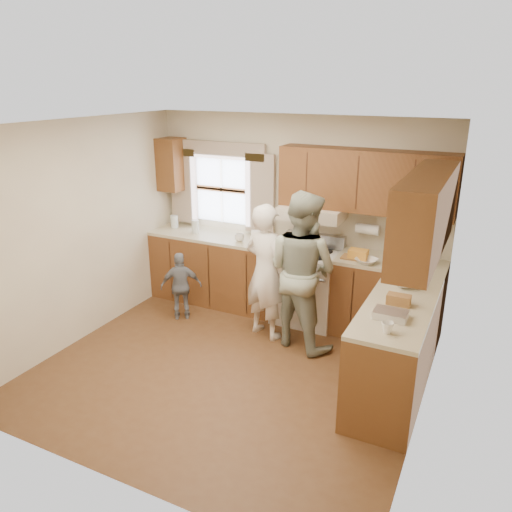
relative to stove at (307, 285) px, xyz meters
The scene contains 6 objects.
room 1.66m from the stove, 101.81° to the right, with size 3.80×3.80×3.80m.
kitchen_fixtures 0.61m from the stove, 48.78° to the right, with size 3.80×2.25×2.15m.
stove is the anchor object (origin of this frame).
woman_left 0.74m from the stove, 117.00° to the right, with size 0.58×0.38×1.60m, color silver.
woman_right 0.74m from the stove, 76.26° to the right, with size 0.87×0.68×1.78m, color #26392B.
child 1.57m from the stove, 155.43° to the right, with size 0.51×0.21×0.87m, color slate.
Camera 1 is at (2.24, -3.98, 2.87)m, focal length 35.00 mm.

